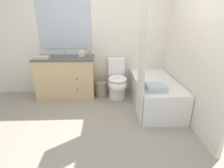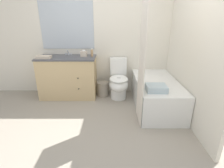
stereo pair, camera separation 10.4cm
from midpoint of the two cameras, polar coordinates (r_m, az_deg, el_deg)
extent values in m
plane|color=gray|center=(2.62, -4.00, -16.57)|extent=(14.00, 14.00, 0.00)
cube|color=silver|center=(3.78, -3.81, 15.66)|extent=(8.00, 0.05, 2.50)
cube|color=#B2BCC6|center=(3.84, -16.05, 17.84)|extent=(1.08, 0.01, 0.93)
cube|color=silver|center=(3.20, 21.96, 13.30)|extent=(0.05, 2.66, 2.50)
cube|color=tan|center=(3.76, -15.41, 1.84)|extent=(1.14, 0.55, 0.82)
cube|color=#4C4C51|center=(3.65, -16.05, 8.18)|extent=(1.16, 0.57, 0.03)
cylinder|color=white|center=(3.66, -15.99, 7.57)|extent=(0.29, 0.29, 0.10)
sphere|color=#382D23|center=(3.42, -12.37, 1.68)|extent=(0.02, 0.02, 0.02)
sphere|color=#382D23|center=(3.50, -12.09, -1.75)|extent=(0.02, 0.02, 0.02)
cylinder|color=silver|center=(3.82, -15.49, 9.30)|extent=(0.04, 0.04, 0.04)
cylinder|color=silver|center=(3.77, -15.72, 10.09)|extent=(0.02, 0.11, 0.09)
cylinder|color=silver|center=(3.83, -16.30, 9.29)|extent=(0.03, 0.03, 0.04)
cylinder|color=silver|center=(3.81, -14.68, 9.37)|extent=(0.03, 0.03, 0.04)
cylinder|color=white|center=(3.66, 0.83, -2.81)|extent=(0.32, 0.32, 0.24)
ellipsoid|color=white|center=(3.53, 0.90, -0.08)|extent=(0.38, 0.51, 0.28)
torus|color=white|center=(3.49, 0.91, 1.51)|extent=(0.38, 0.38, 0.04)
cube|color=white|center=(3.77, 0.64, 5.85)|extent=(0.35, 0.18, 0.36)
ellipsoid|color=white|center=(3.48, 0.91, 1.85)|extent=(0.36, 0.48, 0.02)
cube|color=white|center=(3.40, 12.86, -2.83)|extent=(0.74, 1.49, 0.51)
cube|color=#ACB1B2|center=(3.31, 13.20, 1.14)|extent=(0.62, 1.37, 0.01)
cube|color=silver|center=(2.64, 8.61, 7.38)|extent=(0.01, 0.48, 1.96)
cylinder|color=gray|center=(3.77, -4.36, -1.66)|extent=(0.25, 0.25, 0.30)
cube|color=beige|center=(3.63, -10.63, 9.59)|extent=(0.13, 0.11, 0.10)
ellipsoid|color=white|center=(3.62, -10.70, 10.55)|extent=(0.06, 0.03, 0.03)
cylinder|color=tan|center=(3.58, -8.01, 9.96)|extent=(0.05, 0.05, 0.14)
cylinder|color=silver|center=(3.56, -8.08, 11.33)|extent=(0.03, 0.03, 0.03)
cube|color=beige|center=(3.64, -22.81, 7.97)|extent=(0.27, 0.15, 0.05)
cube|color=silver|center=(2.83, 13.16, -1.09)|extent=(0.31, 0.26, 0.10)
camera|label=1|loc=(0.05, -90.99, -0.38)|focal=28.00mm
camera|label=2|loc=(0.05, 89.01, 0.38)|focal=28.00mm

